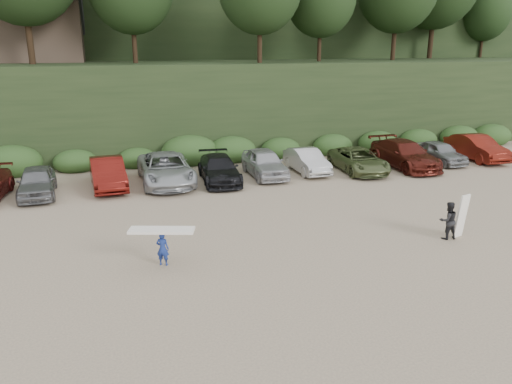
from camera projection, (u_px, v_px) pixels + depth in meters
name	position (u px, v px, depth m)	size (l,w,h in m)	color
ground	(305.00, 245.00, 18.63)	(120.00, 120.00, 0.00)	tan
hillside_backdrop	(168.00, 1.00, 48.42)	(90.00, 41.50, 28.00)	black
parked_cars	(177.00, 169.00, 26.72)	(39.63, 6.22, 1.64)	#98989C
child_surfer	(162.00, 241.00, 16.70)	(2.25, 1.21, 1.30)	navy
adult_surfer	(449.00, 220.00, 19.05)	(1.20, 0.61, 1.74)	black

